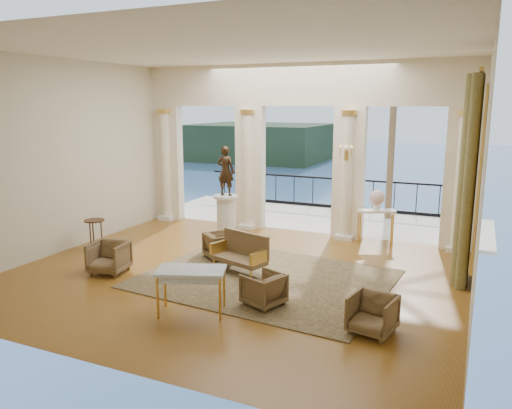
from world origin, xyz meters
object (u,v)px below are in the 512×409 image
at_px(armchair_b, 372,312).
at_px(armchair_c, 263,288).
at_px(game_table, 191,274).
at_px(side_table, 94,224).
at_px(armchair_d, 221,244).
at_px(settee, 241,253).
at_px(console_table, 376,216).
at_px(pedestal, 226,219).
at_px(statue, 226,171).
at_px(armchair_a, 109,256).

xyz_separation_m(armchair_b, armchair_c, (-1.95, 0.31, -0.01)).
xyz_separation_m(game_table, side_table, (-3.98, 2.15, -0.03)).
distance_m(armchair_b, armchair_d, 4.59).
distance_m(settee, console_table, 3.94).
bearing_deg(armchair_b, settee, 160.51).
height_order(armchair_d, side_table, side_table).
bearing_deg(armchair_d, pedestal, -29.96).
distance_m(armchair_b, settee, 3.56).
height_order(statue, console_table, statue).
xyz_separation_m(armchair_c, pedestal, (-2.50, 3.40, 0.26)).
distance_m(pedestal, statue, 1.25).
bearing_deg(settee, console_table, 74.72).
bearing_deg(statue, pedestal, 0.42).
xyz_separation_m(pedestal, console_table, (3.52, 1.35, 0.14)).
distance_m(armchair_d, console_table, 4.02).
xyz_separation_m(statue, console_table, (3.52, 1.35, -1.10)).
bearing_deg(armchair_b, armchair_a, -175.46).
height_order(armchair_b, armchair_d, armchair_b).
distance_m(armchair_a, armchair_b, 5.59).
distance_m(game_table, side_table, 4.52).
bearing_deg(armchair_a, pedestal, 60.16).
height_order(armchair_c, statue, statue).
distance_m(armchair_a, pedestal, 3.34).
distance_m(pedestal, side_table, 3.20).
xyz_separation_m(statue, side_table, (-2.45, -2.05, -1.16)).
relative_size(settee, console_table, 1.37).
relative_size(armchair_b, settee, 0.50).
xyz_separation_m(game_table, pedestal, (-1.53, 4.20, -0.12)).
distance_m(armchair_c, game_table, 1.31).
xyz_separation_m(game_table, console_table, (1.98, 5.55, 0.03)).
distance_m(armchair_a, side_table, 1.75).
relative_size(armchair_c, console_table, 0.65).
height_order(armchair_a, console_table, console_table).
distance_m(settee, pedestal, 2.37).
distance_m(armchair_b, statue, 5.98).
xyz_separation_m(pedestal, statue, (0.00, 0.00, 1.25)).
bearing_deg(statue, game_table, 110.48).
height_order(statue, side_table, statue).
bearing_deg(armchair_b, armchair_c, -178.60).
relative_size(settee, game_table, 1.05).
relative_size(armchair_c, statue, 0.52).
relative_size(armchair_a, settee, 0.54).
height_order(settee, statue, statue).
distance_m(armchair_c, pedestal, 4.23).
relative_size(game_table, statue, 1.02).
bearing_deg(side_table, console_table, 29.71).
bearing_deg(armchair_d, armchair_b, -173.58).
bearing_deg(armchair_d, armchair_c, 171.12).
xyz_separation_m(armchair_d, settee, (0.83, -0.62, 0.08)).
xyz_separation_m(settee, pedestal, (-1.36, 1.94, 0.17)).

